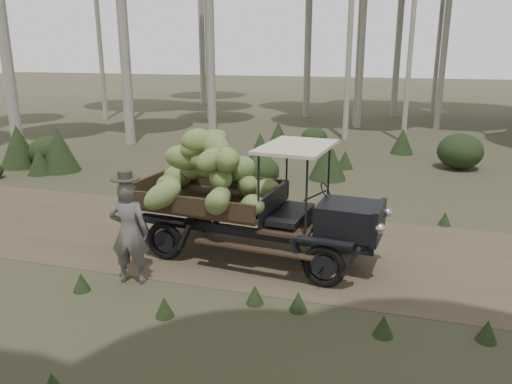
{
  "coord_description": "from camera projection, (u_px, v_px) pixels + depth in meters",
  "views": [
    {
      "loc": [
        0.59,
        -8.6,
        3.63
      ],
      "look_at": [
        -1.84,
        -0.57,
        1.21
      ],
      "focal_mm": 35.0,
      "sensor_mm": 36.0,
      "label": 1
    }
  ],
  "objects": [
    {
      "name": "dirt_track",
      "position": [
        361.0,
        255.0,
        9.08
      ],
      "size": [
        70.0,
        4.0,
        0.01
      ],
      "primitive_type": "cube",
      "color": "brown",
      "rests_on": "ground"
    },
    {
      "name": "ground",
      "position": [
        361.0,
        256.0,
        9.08
      ],
      "size": [
        120.0,
        120.0,
        0.0
      ],
      "primitive_type": "plane",
      "color": "#473D2B",
      "rests_on": "ground"
    },
    {
      "name": "banana_truck",
      "position": [
        230.0,
        182.0,
        8.89
      ],
      "size": [
        4.72,
        2.52,
        2.34
      ],
      "rotation": [
        0.0,
        0.0,
        -0.09
      ],
      "color": "black",
      "rests_on": "ground"
    },
    {
      "name": "farmer",
      "position": [
        129.0,
        231.0,
        7.84
      ],
      "size": [
        0.68,
        0.52,
        1.84
      ],
      "rotation": [
        0.0,
        0.0,
        3.31
      ],
      "color": "#5C5854",
      "rests_on": "ground"
    },
    {
      "name": "undergrowth",
      "position": [
        242.0,
        215.0,
        9.6
      ],
      "size": [
        20.63,
        22.42,
        1.37
      ],
      "color": "#233319",
      "rests_on": "ground"
    }
  ]
}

